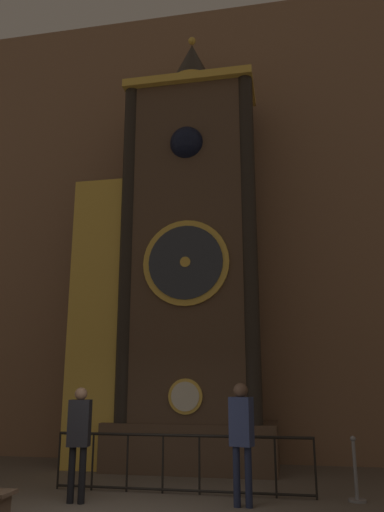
{
  "coord_description": "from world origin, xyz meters",
  "views": [
    {
      "loc": [
        2.35,
        -6.09,
        1.85
      ],
      "look_at": [
        0.21,
        5.11,
        4.71
      ],
      "focal_mm": 35.0,
      "sensor_mm": 36.0,
      "label": 1
    }
  ],
  "objects": [
    {
      "name": "cathedral_back_wall",
      "position": [
        -0.09,
        6.34,
        6.18
      ],
      "size": [
        24.0,
        0.32,
        12.37
      ],
      "color": "#846047",
      "rests_on": "ground_plane"
    },
    {
      "name": "clock_tower",
      "position": [
        -0.19,
        5.08,
        4.45
      ],
      "size": [
        4.61,
        1.84,
        10.68
      ],
      "color": "brown",
      "rests_on": "ground_plane"
    },
    {
      "name": "railing_fence",
      "position": [
        0.46,
        2.79,
        0.53
      ],
      "size": [
        4.49,
        0.05,
        0.96
      ],
      "color": "black",
      "rests_on": "ground_plane"
    },
    {
      "name": "visitor_near",
      "position": [
        -1.01,
        1.84,
        1.05
      ],
      "size": [
        0.37,
        0.27,
        1.74
      ],
      "rotation": [
        0.0,
        0.0,
        0.15
      ],
      "color": "black",
      "rests_on": "ground_plane"
    },
    {
      "name": "visitor_far",
      "position": [
        1.57,
        2.07,
        1.1
      ],
      "size": [
        0.39,
        0.31,
        1.82
      ],
      "rotation": [
        0.0,
        0.0,
        -0.3
      ],
      "color": "#1B213A",
      "rests_on": "ground_plane"
    },
    {
      "name": "stanchion_post",
      "position": [
        3.3,
        2.78,
        0.31
      ],
      "size": [
        0.28,
        0.28,
        0.98
      ],
      "color": "gray",
      "rests_on": "ground_plane"
    }
  ]
}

